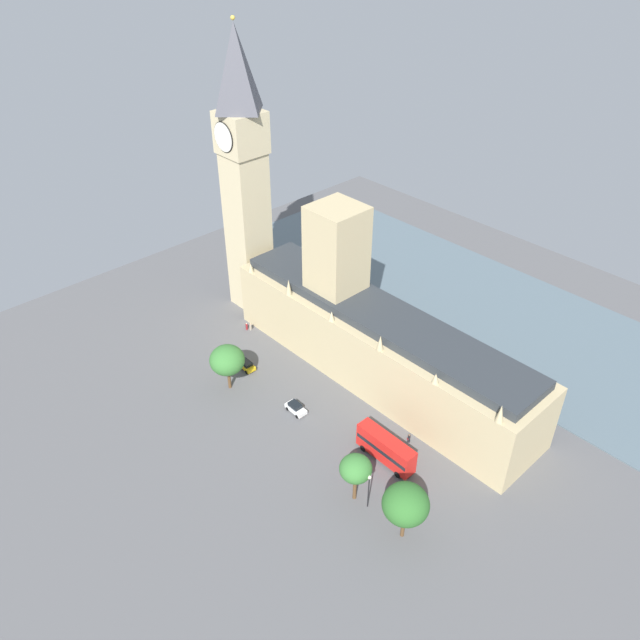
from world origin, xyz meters
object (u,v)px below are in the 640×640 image
(car_yellow_cab_by_river_gate, at_px, (246,365))
(street_lamp_leading, at_px, (369,485))
(parliament_building, at_px, (372,335))
(clock_tower, at_px, (244,173))
(car_white_corner, at_px, (296,408))
(plane_tree_under_trees, at_px, (356,469))
(plane_tree_trailing, at_px, (406,504))
(plane_tree_opposite_hall, at_px, (227,360))
(pedestrian_midblock, at_px, (251,327))
(pedestrian_near_tower, at_px, (409,438))
(double_decker_bus_kerbside, at_px, (386,448))
(pedestrian_far_end, at_px, (247,326))

(car_yellow_cab_by_river_gate, distance_m, street_lamp_leading, 38.06)
(parliament_building, height_order, clock_tower, clock_tower)
(car_white_corner, xyz_separation_m, plane_tree_under_trees, (5.80, 19.75, 5.38))
(parliament_building, distance_m, plane_tree_trailing, 36.01)
(plane_tree_trailing, distance_m, plane_tree_opposite_hall, 41.77)
(clock_tower, relative_size, pedestrian_midblock, 34.05)
(clock_tower, bearing_deg, pedestrian_near_tower, 81.70)
(plane_tree_trailing, bearing_deg, pedestrian_midblock, -105.52)
(clock_tower, relative_size, plane_tree_opposite_hall, 6.35)
(pedestrian_midblock, relative_size, street_lamp_leading, 0.25)
(plane_tree_under_trees, bearing_deg, parliament_building, -141.53)
(double_decker_bus_kerbside, xyz_separation_m, plane_tree_trailing, (8.64, 10.99, 4.01))
(double_decker_bus_kerbside, bearing_deg, plane_tree_opposite_hall, 104.62)
(pedestrian_far_end, distance_m, plane_tree_trailing, 56.12)
(plane_tree_opposite_hall, relative_size, plane_tree_under_trees, 1.07)
(plane_tree_opposite_hall, xyz_separation_m, street_lamp_leading, (1.02, 35.07, -1.71))
(car_yellow_cab_by_river_gate, relative_size, plane_tree_opposite_hall, 0.46)
(car_white_corner, bearing_deg, car_yellow_cab_by_river_gate, -92.25)
(pedestrian_near_tower, height_order, plane_tree_trailing, plane_tree_trailing)
(parliament_building, bearing_deg, street_lamp_leading, 42.29)
(pedestrian_near_tower, xyz_separation_m, plane_tree_trailing, (14.37, 10.94, 5.91))
(plane_tree_opposite_hall, bearing_deg, pedestrian_midblock, -139.99)
(plane_tree_trailing, distance_m, plane_tree_under_trees, 9.10)
(car_yellow_cab_by_river_gate, xyz_separation_m, car_white_corner, (0.92, 15.17, 0.00))
(pedestrian_midblock, height_order, street_lamp_leading, street_lamp_leading)
(car_yellow_cab_by_river_gate, relative_size, pedestrian_near_tower, 2.51)
(pedestrian_far_end, bearing_deg, plane_tree_trailing, -164.76)
(plane_tree_opposite_hall, bearing_deg, plane_tree_under_trees, 87.69)
(car_yellow_cab_by_river_gate, bearing_deg, parliament_building, -43.20)
(pedestrian_near_tower, distance_m, street_lamp_leading, 15.40)
(car_yellow_cab_by_river_gate, distance_m, plane_tree_trailing, 44.87)
(parliament_building, relative_size, pedestrian_near_tower, 38.34)
(plane_tree_trailing, bearing_deg, car_yellow_cab_by_river_gate, -98.40)
(parliament_building, height_order, pedestrian_midblock, parliament_building)
(pedestrian_midblock, bearing_deg, pedestrian_far_end, -124.67)
(car_yellow_cab_by_river_gate, distance_m, pedestrian_midblock, 12.40)
(double_decker_bus_kerbside, distance_m, pedestrian_near_tower, 6.03)
(plane_tree_trailing, xyz_separation_m, plane_tree_under_trees, (0.22, -9.09, -0.38))
(car_white_corner, distance_m, pedestrian_near_tower, 19.95)
(pedestrian_near_tower, distance_m, pedestrian_far_end, 43.00)
(car_yellow_cab_by_river_gate, relative_size, street_lamp_leading, 0.63)
(pedestrian_near_tower, relative_size, pedestrian_midblock, 0.98)
(double_decker_bus_kerbside, distance_m, pedestrian_midblock, 42.74)
(parliament_building, height_order, plane_tree_trailing, parliament_building)
(car_white_corner, bearing_deg, street_lamp_leading, 77.27)
(clock_tower, xyz_separation_m, car_yellow_cab_by_river_gate, (15.21, 17.20, -28.52))
(pedestrian_near_tower, bearing_deg, pedestrian_midblock, 7.49)
(double_decker_bus_kerbside, xyz_separation_m, plane_tree_under_trees, (8.86, 1.90, 3.63))
(plane_tree_under_trees, bearing_deg, car_white_corner, -106.36)
(parliament_building, relative_size, clock_tower, 1.10)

